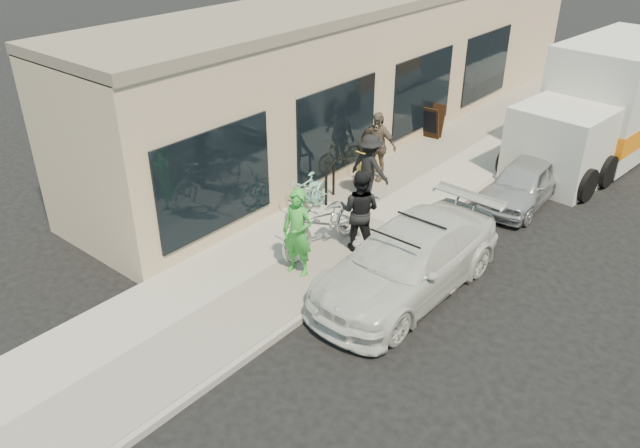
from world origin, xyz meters
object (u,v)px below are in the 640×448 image
Objects in this scene: man_standing at (360,211)px; woman_rider at (298,233)px; cruiser_bike_a at (306,194)px; sandwich_board at (432,121)px; sedan_silver at (523,183)px; tandem_bike at (325,222)px; moving_truck at (606,108)px; cruiser_bike_b at (309,196)px; sedan_white at (408,260)px; cruiser_bike_c at (368,163)px; bystander_a at (369,168)px; bike_rack at (330,179)px; bystander_b at (377,146)px.

woman_rider is at bearing 58.88° from man_standing.
sandwich_board is at bearing 85.03° from cruiser_bike_a.
woman_rider is 1.21× the size of cruiser_bike_a.
sedan_silver is 5.40m from tandem_bike.
sandwich_board is 8.40m from woman_rider.
moving_truck is 10.61m from woman_rider.
cruiser_bike_b is at bearing -33.91° from cruiser_bike_a.
sedan_white is (3.74, -7.13, 0.02)m from sandwich_board.
man_standing reaches higher than sedan_white.
cruiser_bike_b is 2.50m from cruiser_bike_c.
woman_rider reaches higher than sandwich_board.
cruiser_bike_c is 0.92× the size of bystander_a.
bike_rack is 0.39× the size of tandem_bike.
bystander_b is (-1.43, 4.64, 0.00)m from woman_rider.
cruiser_bike_b is (-3.41, -4.00, 0.08)m from sedan_silver.
bystander_b is at bearing 113.17° from tandem_bike.
sedan_white is 4.96m from sedan_silver.
cruiser_bike_a is 0.82× the size of bystander_b.
bike_rack is 1.79m from bystander_b.
cruiser_bike_b is at bearing -99.26° from bystander_b.
man_standing reaches higher than cruiser_bike_b.
cruiser_bike_c is at bearing 82.82° from cruiser_bike_b.
sandwich_board is 7.04m from man_standing.
bike_rack is 5.29m from sandwich_board.
tandem_bike is at bearing -48.06° from cruiser_bike_b.
moving_truck is 2.85× the size of tandem_bike.
sedan_silver is at bearing 90.42° from sedan_white.
cruiser_bike_c is (-3.93, -5.85, -0.82)m from moving_truck.
moving_truck is at bearing -120.53° from man_standing.
woman_rider is at bearing -59.69° from cruiser_bike_a.
sedan_silver is 1.76× the size of cruiser_bike_b.
tandem_bike is at bearing -99.86° from moving_truck.
sedan_silver is (3.86, -2.18, -0.11)m from sandwich_board.
woman_rider reaches higher than bystander_a.
cruiser_bike_a is at bearing -134.97° from sedan_silver.
sandwich_board reaches higher than cruiser_bike_b.
tandem_bike is 1.31× the size of woman_rider.
sedan_silver is 3.86m from cruiser_bike_c.
sedan_silver is 3.70m from bystander_b.
sedan_silver is 1.76× the size of woman_rider.
bystander_a is (-3.22, -6.78, -0.45)m from moving_truck.
sandwich_board is 8.06m from sedan_white.
bystander_a reaches higher than sandwich_board.
cruiser_bike_b is at bearing -90.78° from sandwich_board.
sandwich_board is 0.54× the size of bystander_b.
cruiser_bike_b is 1.19× the size of cruiser_bike_c.
woman_rider is 1.09× the size of bystander_a.
moving_truck reaches higher than sandwich_board.
sandwich_board is at bearing -89.21° from man_standing.
sedan_silver is 1.34× the size of tandem_bike.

